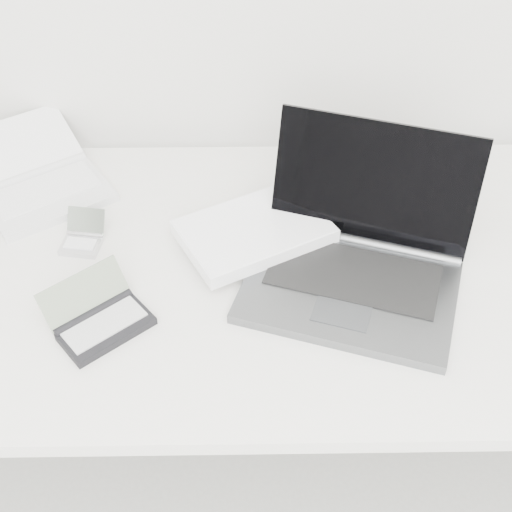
{
  "coord_description": "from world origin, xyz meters",
  "views": [
    {
      "loc": [
        -0.04,
        0.55,
        1.7
      ],
      "look_at": [
        -0.03,
        1.51,
        0.79
      ],
      "focal_mm": 50.0,
      "sensor_mm": 36.0,
      "label": 1
    }
  ],
  "objects_px": {
    "laptop_large": "(322,250)",
    "palmtop_charcoal": "(100,320)",
    "desk": "(271,281)",
    "netbook_open_white": "(39,182)"
  },
  "relations": [
    {
      "from": "laptop_large",
      "to": "netbook_open_white",
      "type": "bearing_deg",
      "value": 175.7
    },
    {
      "from": "laptop_large",
      "to": "palmtop_charcoal",
      "type": "relative_size",
      "value": 2.85
    },
    {
      "from": "desk",
      "to": "netbook_open_white",
      "type": "xyz_separation_m",
      "value": [
        -0.5,
        0.24,
        0.07
      ]
    },
    {
      "from": "laptop_large",
      "to": "desk",
      "type": "bearing_deg",
      "value": -164.75
    },
    {
      "from": "netbook_open_white",
      "to": "palmtop_charcoal",
      "type": "bearing_deg",
      "value": -97.88
    },
    {
      "from": "laptop_large",
      "to": "palmtop_charcoal",
      "type": "height_order",
      "value": "laptop_large"
    },
    {
      "from": "desk",
      "to": "palmtop_charcoal",
      "type": "xyz_separation_m",
      "value": [
        -0.31,
        -0.15,
        0.06
      ]
    },
    {
      "from": "desk",
      "to": "netbook_open_white",
      "type": "distance_m",
      "value": 0.56
    },
    {
      "from": "desk",
      "to": "netbook_open_white",
      "type": "bearing_deg",
      "value": 153.95
    },
    {
      "from": "laptop_large",
      "to": "palmtop_charcoal",
      "type": "distance_m",
      "value": 0.43
    }
  ]
}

